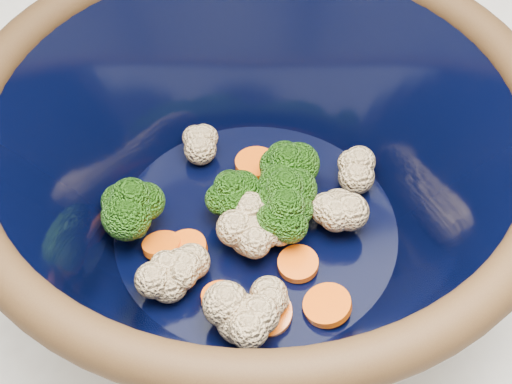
% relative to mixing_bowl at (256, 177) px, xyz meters
% --- Properties ---
extents(mixing_bowl, '(0.44, 0.44, 0.16)m').
position_rel_mixing_bowl_xyz_m(mixing_bowl, '(0.00, 0.00, 0.00)').
color(mixing_bowl, black).
rests_on(mixing_bowl, counter).
extents(vegetable_pile, '(0.20, 0.19, 0.05)m').
position_rel_mixing_bowl_xyz_m(vegetable_pile, '(-0.00, -0.00, -0.03)').
color(vegetable_pile, '#608442').
rests_on(vegetable_pile, mixing_bowl).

